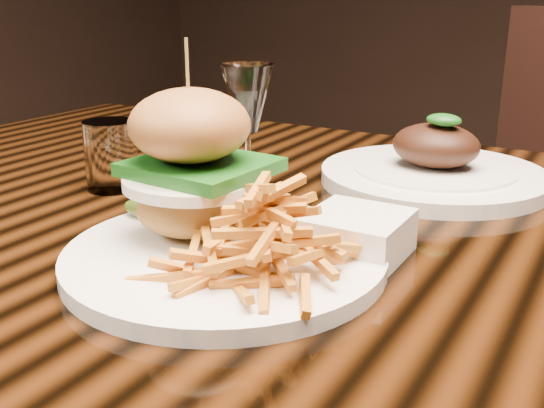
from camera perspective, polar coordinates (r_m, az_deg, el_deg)
The scene contains 6 objects.
dining_table at distance 0.67m, azimuth 9.45°, elevation -8.90°, with size 1.60×0.90×0.75m.
burger_plate at distance 0.55m, azimuth -4.57°, elevation -0.39°, with size 0.29×0.29×0.19m.
ramekin at distance 0.59m, azimuth 7.65°, elevation -2.73°, with size 0.09×0.09×0.04m, color white.
wine_glass at distance 0.70m, azimuth -2.19°, elevation 8.93°, with size 0.06×0.06×0.16m.
water_tumbler at distance 0.80m, azimuth -14.23°, elevation 4.25°, with size 0.06×0.06×0.08m, color white.
far_dish at distance 0.83m, azimuth 14.29°, elevation 2.98°, with size 0.28×0.28×0.09m.
Camera 1 is at (0.20, -0.56, 0.98)m, focal length 42.00 mm.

